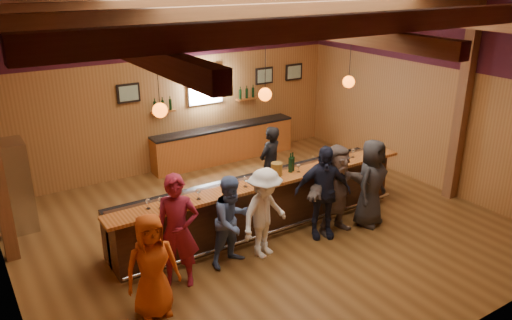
% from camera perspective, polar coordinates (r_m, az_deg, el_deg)
% --- Properties ---
extents(room, '(9.04, 9.00, 4.52)m').
position_cam_1_polar(room, '(8.92, 0.86, 10.78)').
color(room, brown).
rests_on(room, ground).
extents(bar_counter, '(6.30, 1.07, 1.11)m').
position_cam_1_polar(bar_counter, '(9.84, 0.56, -4.76)').
color(bar_counter, black).
rests_on(bar_counter, ground).
extents(back_bar_cabinet, '(4.00, 0.52, 0.95)m').
position_cam_1_polar(back_bar_cabinet, '(13.26, -3.61, 1.89)').
color(back_bar_cabinet, '#964B1B').
rests_on(back_bar_cabinet, ground).
extents(window, '(0.95, 0.09, 0.95)m').
position_cam_1_polar(window, '(12.85, -5.84, 8.50)').
color(window, silver).
rests_on(window, room).
extents(framed_pictures, '(5.35, 0.05, 0.45)m').
position_cam_1_polar(framed_pictures, '(13.24, -2.45, 9.17)').
color(framed_pictures, black).
rests_on(framed_pictures, room).
extents(wine_shelves, '(3.00, 0.18, 0.30)m').
position_cam_1_polar(wine_shelves, '(12.89, -5.64, 6.58)').
color(wine_shelves, '#964B1B').
rests_on(wine_shelves, room).
extents(pendant_lights, '(4.24, 0.24, 1.37)m').
position_cam_1_polar(pendant_lights, '(8.98, 1.04, 7.55)').
color(pendant_lights, black).
rests_on(pendant_lights, room).
extents(stainless_fridge, '(0.70, 0.70, 1.80)m').
position_cam_1_polar(stainless_fridge, '(10.63, -26.24, -2.80)').
color(stainless_fridge, silver).
rests_on(stainless_fridge, ground).
extents(customer_orange, '(0.82, 0.56, 1.62)m').
position_cam_1_polar(customer_orange, '(7.45, -11.81, -11.80)').
color(customer_orange, '#C14912').
rests_on(customer_orange, ground).
extents(customer_redvest, '(0.82, 0.74, 1.89)m').
position_cam_1_polar(customer_redvest, '(7.99, -8.95, -8.06)').
color(customer_redvest, maroon).
rests_on(customer_redvest, ground).
extents(customer_denim, '(0.87, 0.73, 1.62)m').
position_cam_1_polar(customer_denim, '(8.49, -2.72, -6.98)').
color(customer_denim, '#4E669C').
rests_on(customer_denim, ground).
extents(customer_white, '(1.20, 0.91, 1.66)m').
position_cam_1_polar(customer_white, '(8.70, 1.01, -6.11)').
color(customer_white, white).
rests_on(customer_white, ground).
extents(customer_navy, '(1.15, 0.87, 1.82)m').
position_cam_1_polar(customer_navy, '(9.39, 7.63, -3.65)').
color(customer_navy, '#191D33').
rests_on(customer_navy, ground).
extents(customer_brown, '(1.66, 0.58, 1.77)m').
position_cam_1_polar(customer_brown, '(9.60, 9.17, -3.33)').
color(customer_brown, '#60514C').
rests_on(customer_brown, ground).
extents(customer_dark, '(1.00, 0.82, 1.77)m').
position_cam_1_polar(customer_dark, '(10.02, 13.01, -2.56)').
color(customer_dark, '#2A2A2D').
rests_on(customer_dark, ground).
extents(bartender, '(0.72, 0.59, 1.70)m').
position_cam_1_polar(bartender, '(10.78, 1.61, -0.50)').
color(bartender, black).
rests_on(bartender, ground).
extents(ice_bucket, '(0.22, 0.22, 0.24)m').
position_cam_1_polar(ice_bucket, '(9.52, 2.37, -1.02)').
color(ice_bucket, olive).
rests_on(ice_bucket, bar_counter).
extents(bottle_a, '(0.08, 0.08, 0.39)m').
position_cam_1_polar(bottle_a, '(9.65, 3.96, -0.54)').
color(bottle_a, black).
rests_on(bottle_a, bar_counter).
extents(bottle_b, '(0.08, 0.08, 0.37)m').
position_cam_1_polar(bottle_b, '(9.73, 4.19, -0.40)').
color(bottle_b, black).
rests_on(bottle_b, bar_counter).
extents(glass_a, '(0.08, 0.08, 0.18)m').
position_cam_1_polar(glass_a, '(8.36, -12.26, -4.67)').
color(glass_a, silver).
rests_on(glass_a, bar_counter).
extents(glass_b, '(0.09, 0.09, 0.20)m').
position_cam_1_polar(glass_b, '(8.33, -10.85, -4.56)').
color(glass_b, silver).
rests_on(glass_b, bar_counter).
extents(glass_c, '(0.09, 0.09, 0.20)m').
position_cam_1_polar(glass_c, '(8.55, -6.60, -3.61)').
color(glass_c, silver).
rests_on(glass_c, bar_counter).
extents(glass_d, '(0.08, 0.08, 0.19)m').
position_cam_1_polar(glass_d, '(8.93, -2.58, -2.45)').
color(glass_d, silver).
rests_on(glass_d, bar_counter).
extents(glass_e, '(0.08, 0.08, 0.19)m').
position_cam_1_polar(glass_e, '(8.98, -1.22, -2.29)').
color(glass_e, silver).
rests_on(glass_e, bar_counter).
extents(glass_f, '(0.07, 0.07, 0.17)m').
position_cam_1_polar(glass_f, '(9.68, 4.89, -0.70)').
color(glass_f, silver).
rests_on(glass_f, bar_counter).
extents(glass_g, '(0.09, 0.09, 0.19)m').
position_cam_1_polar(glass_g, '(10.07, 7.82, 0.15)').
color(glass_g, silver).
rests_on(glass_g, bar_counter).
extents(glass_h, '(0.09, 0.09, 0.20)m').
position_cam_1_polar(glass_h, '(10.59, 11.04, 1.03)').
color(glass_h, silver).
rests_on(glass_h, bar_counter).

